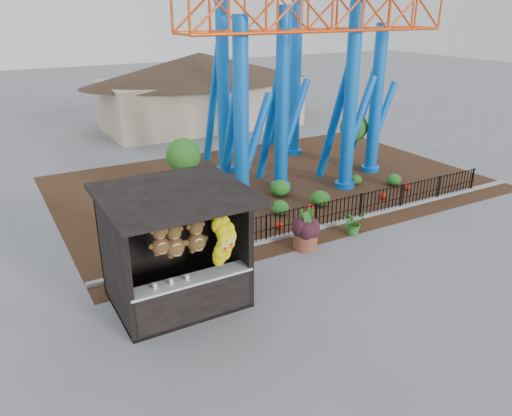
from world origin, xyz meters
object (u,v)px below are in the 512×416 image
potted_plant (354,222)px  roller_coaster (293,27)px  terracotta_planter (305,240)px  prize_booth (179,252)px

potted_plant → roller_coaster: bearing=73.8°
terracotta_planter → roller_coaster: bearing=61.0°
prize_booth → terracotta_planter: (4.66, 1.11, -1.23)m
prize_booth → roller_coaster: size_ratio=0.32×
roller_coaster → terracotta_planter: size_ratio=14.25×
roller_coaster → terracotta_planter: 9.39m
roller_coaster → prize_booth: bearing=-137.9°
prize_booth → potted_plant: (6.71, 1.21, -1.10)m
terracotta_planter → potted_plant: potted_plant is taller
roller_coaster → terracotta_planter: roller_coaster is taller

